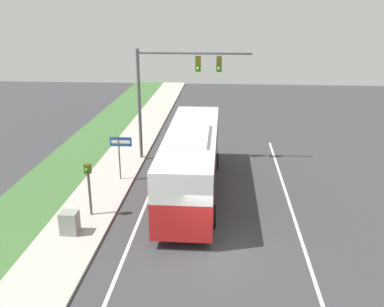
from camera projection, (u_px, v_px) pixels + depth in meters
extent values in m
plane|color=#38383A|center=(216.00, 253.00, 17.16)|extent=(80.00, 80.00, 0.00)
cube|color=#ADA89E|center=(65.00, 245.00, 17.57)|extent=(2.80, 80.00, 0.12)
cube|color=silver|center=(127.00, 249.00, 17.41)|extent=(0.14, 30.00, 0.01)
cube|color=silver|center=(307.00, 256.00, 16.91)|extent=(0.14, 30.00, 0.01)
cube|color=red|center=(192.00, 171.00, 22.35)|extent=(2.53, 11.70, 1.61)
cube|color=white|center=(192.00, 144.00, 21.88)|extent=(2.53, 11.70, 1.32)
cube|color=black|center=(192.00, 153.00, 22.03)|extent=(2.57, 10.76, 1.00)
cube|color=white|center=(190.00, 134.00, 20.80)|extent=(1.77, 4.09, 0.24)
cylinder|color=black|center=(176.00, 160.00, 26.10)|extent=(0.28, 0.98, 0.98)
cylinder|color=black|center=(216.00, 161.00, 25.93)|extent=(0.28, 0.98, 0.98)
cylinder|color=black|center=(159.00, 214.00, 19.26)|extent=(0.28, 0.98, 0.98)
cylinder|color=black|center=(213.00, 216.00, 19.09)|extent=(0.28, 0.98, 0.98)
cylinder|color=#4C4C51|center=(139.00, 106.00, 26.64)|extent=(0.20, 0.20, 7.00)
cylinder|color=#4C4C51|center=(194.00, 53.00, 25.35)|extent=(6.85, 0.14, 0.14)
cube|color=#47470F|center=(198.00, 64.00, 25.53)|extent=(0.32, 0.28, 0.90)
sphere|color=#1ED838|center=(198.00, 68.00, 25.44)|extent=(0.18, 0.18, 0.18)
cube|color=#47470F|center=(219.00, 64.00, 25.45)|extent=(0.32, 0.28, 0.90)
sphere|color=#1ED838|center=(219.00, 69.00, 25.36)|extent=(0.18, 0.18, 0.18)
cylinder|color=#4C4C51|center=(90.00, 191.00, 19.67)|extent=(0.12, 0.12, 2.64)
cube|color=#47470F|center=(88.00, 169.00, 19.31)|extent=(0.28, 0.24, 0.44)
sphere|color=#1ED838|center=(87.00, 170.00, 19.17)|extent=(0.14, 0.14, 0.14)
cylinder|color=#4C4C51|center=(119.00, 159.00, 23.83)|extent=(0.08, 0.08, 2.64)
cube|color=#19478C|center=(121.00, 142.00, 23.50)|extent=(1.22, 0.03, 0.52)
cube|color=white|center=(121.00, 142.00, 23.48)|extent=(1.04, 0.01, 0.18)
cube|color=gray|center=(70.00, 223.00, 18.24)|extent=(0.74, 0.64, 1.00)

